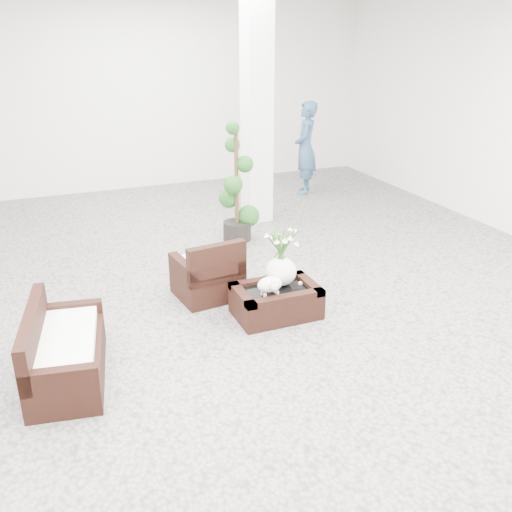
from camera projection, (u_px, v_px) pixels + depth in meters
name	position (u px, v px, depth m)	size (l,w,h in m)	color
ground	(253.00, 303.00, 6.55)	(11.00, 11.00, 0.00)	gray
column	(257.00, 110.00, 8.71)	(0.40, 0.40, 3.50)	white
coffee_table	(276.00, 302.00, 6.22)	(0.90, 0.60, 0.31)	black
sheep_figurine	(270.00, 286.00, 5.99)	(0.28, 0.23, 0.21)	white
planter_narcissus	(281.00, 251.00, 6.13)	(0.44, 0.44, 0.80)	white
tealight	(300.00, 283.00, 6.27)	(0.04, 0.04, 0.03)	white
armchair	(207.00, 267.00, 6.59)	(0.69, 0.66, 0.74)	black
loveseat	(66.00, 344.00, 5.05)	(1.28, 0.61, 0.68)	black
topiary	(237.00, 183.00, 8.15)	(0.46, 0.46, 1.72)	#1C4917
shopper	(306.00, 148.00, 10.50)	(0.62, 0.41, 1.70)	#335171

